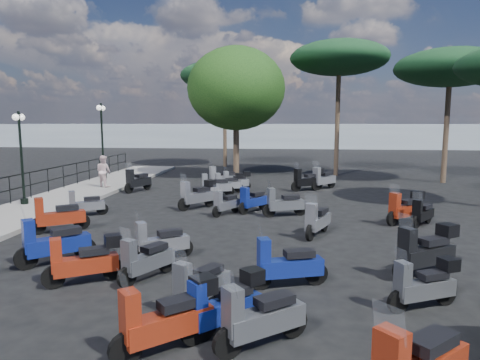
# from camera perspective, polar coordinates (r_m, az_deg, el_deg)

# --- Properties ---
(ground) EXTENTS (120.00, 120.00, 0.00)m
(ground) POSITION_cam_1_polar(r_m,az_deg,el_deg) (12.85, -7.57, -7.46)
(ground) COLOR black
(ground) RESTS_ON ground
(sidewalk) EXTENTS (3.00, 30.00, 0.15)m
(sidewalk) POSITION_cam_1_polar(r_m,az_deg,el_deg) (18.08, -25.67, -3.47)
(sidewalk) COLOR slate
(sidewalk) RESTS_ON ground
(lamp_post_1) EXTENTS (0.52, 1.02, 3.61)m
(lamp_post_1) POSITION_cam_1_polar(r_m,az_deg,el_deg) (18.64, -27.16, 3.38)
(lamp_post_1) COLOR black
(lamp_post_1) RESTS_ON sidewalk
(lamp_post_2) EXTENTS (0.50, 1.23, 4.23)m
(lamp_post_2) POSITION_cam_1_polar(r_m,az_deg,el_deg) (25.49, -17.91, 5.63)
(lamp_post_2) COLOR black
(lamp_post_2) RESTS_ON sidewalk
(pedestrian_far) EXTENTS (0.94, 0.85, 1.57)m
(pedestrian_far) POSITION_cam_1_polar(r_m,az_deg,el_deg) (22.13, -17.74, 1.12)
(pedestrian_far) COLOR beige
(pedestrian_far) RESTS_ON sidewalk
(scooter_1) EXTENTS (1.45, 1.33, 1.47)m
(scooter_1) POSITION_cam_1_polar(r_m,az_deg,el_deg) (11.11, -23.55, -7.77)
(scooter_1) COLOR black
(scooter_1) RESTS_ON ground
(scooter_3) EXTENTS (1.51, 1.13, 1.41)m
(scooter_3) POSITION_cam_1_polar(r_m,az_deg,el_deg) (14.23, -23.11, -4.51)
(scooter_3) COLOR black
(scooter_3) RESTS_ON ground
(scooter_4) EXTENTS (1.34, 0.88, 1.20)m
(scooter_4) POSITION_cam_1_polar(r_m,az_deg,el_deg) (16.27, -19.93, -3.12)
(scooter_4) COLOR black
(scooter_4) RESTS_ON ground
(scooter_5) EXTENTS (0.90, 1.72, 1.45)m
(scooter_5) POSITION_cam_1_polar(r_m,az_deg,el_deg) (21.19, -13.49, -0.18)
(scooter_5) COLOR black
(scooter_5) RESTS_ON ground
(scooter_7) EXTENTS (1.49, 1.01, 1.32)m
(scooter_7) POSITION_cam_1_polar(r_m,az_deg,el_deg) (9.59, -20.01, -10.12)
(scooter_7) COLOR black
(scooter_7) RESTS_ON ground
(scooter_8) EXTENTS (0.91, 1.43, 1.26)m
(scooter_8) POSITION_cam_1_polar(r_m,az_deg,el_deg) (9.47, -12.40, -10.42)
(scooter_8) COLOR black
(scooter_8) RESTS_ON ground
(scooter_9) EXTENTS (0.88, 1.32, 1.19)m
(scooter_9) POSITION_cam_1_polar(r_m,az_deg,el_deg) (15.51, -1.92, -3.19)
(scooter_9) COLOR black
(scooter_9) RESTS_ON ground
(scooter_10) EXTENTS (1.29, 1.46, 1.42)m
(scooter_10) POSITION_cam_1_polar(r_m,az_deg,el_deg) (16.67, -5.68, -2.02)
(scooter_10) COLOR black
(scooter_10) RESTS_ON ground
(scooter_11) EXTENTS (1.46, 0.82, 1.24)m
(scooter_11) POSITION_cam_1_polar(r_m,az_deg,el_deg) (20.19, -1.60, -0.45)
(scooter_11) COLOR black
(scooter_11) RESTS_ON ground
(scooter_12) EXTENTS (1.38, 1.12, 1.33)m
(scooter_12) POSITION_cam_1_polar(r_m,az_deg,el_deg) (6.68, 2.72, -18.00)
(scooter_12) COLOR black
(scooter_12) RESTS_ON ground
(scooter_13) EXTENTS (1.40, 1.25, 1.36)m
(scooter_13) POSITION_cam_1_polar(r_m,az_deg,el_deg) (6.64, -9.69, -17.82)
(scooter_13) COLOR black
(scooter_13) RESTS_ON ground
(scooter_14) EXTENTS (1.39, 0.99, 1.27)m
(scooter_14) POSITION_cam_1_polar(r_m,az_deg,el_deg) (10.69, -10.60, -8.23)
(scooter_14) COLOR black
(scooter_14) RESTS_ON ground
(scooter_15) EXTENTS (1.04, 1.34, 1.27)m
(scooter_15) POSITION_cam_1_polar(r_m,az_deg,el_deg) (15.97, 1.74, -2.76)
(scooter_15) COLOR black
(scooter_15) RESTS_ON ground
(scooter_16) EXTENTS (1.62, 0.78, 1.34)m
(scooter_16) POSITION_cam_1_polar(r_m,az_deg,el_deg) (19.29, -3.32, -0.87)
(scooter_16) COLOR black
(scooter_16) RESTS_ON ground
(scooter_17) EXTENTS (1.66, 1.04, 1.46)m
(scooter_17) POSITION_cam_1_polar(r_m,az_deg,el_deg) (21.55, -2.35, 0.18)
(scooter_17) COLOR black
(scooter_17) RESTS_ON ground
(scooter_18) EXTENTS (1.24, 1.20, 1.26)m
(scooter_18) POSITION_cam_1_polar(r_m,az_deg,el_deg) (7.08, -2.01, -16.34)
(scooter_18) COLOR black
(scooter_18) RESTS_ON ground
(scooter_19) EXTENTS (1.64, 0.76, 1.35)m
(scooter_19) POSITION_cam_1_polar(r_m,az_deg,el_deg) (8.91, 6.24, -11.25)
(scooter_19) COLOR black
(scooter_19) RESTS_ON ground
(scooter_20) EXTENTS (1.39, 0.81, 1.19)m
(scooter_20) POSITION_cam_1_polar(r_m,az_deg,el_deg) (8.59, 23.34, -12.75)
(scooter_20) COLOR black
(scooter_20) RESTS_ON ground
(scooter_21) EXTENTS (0.88, 1.60, 1.35)m
(scooter_21) POSITION_cam_1_polar(r_m,az_deg,el_deg) (12.85, 10.25, -5.36)
(scooter_21) COLOR black
(scooter_21) RESTS_ON ground
(scooter_22) EXTENTS (1.60, 0.79, 1.32)m
(scooter_22) POSITION_cam_1_polar(r_m,az_deg,el_deg) (15.33, 5.85, -3.17)
(scooter_22) COLOR black
(scooter_22) RESTS_ON ground
(scooter_23) EXTENTS (1.60, 1.11, 1.43)m
(scooter_23) POSITION_cam_1_polar(r_m,az_deg,el_deg) (21.13, 8.99, 0.01)
(scooter_23) COLOR black
(scooter_23) RESTS_ON ground
(scooter_26) EXTENTS (1.61, 1.14, 1.45)m
(scooter_26) POSITION_cam_1_polar(r_m,az_deg,el_deg) (10.33, 23.55, -8.73)
(scooter_26) COLOR black
(scooter_26) RESTS_ON ground
(scooter_27) EXTENTS (1.45, 1.21, 1.37)m
(scooter_27) POSITION_cam_1_polar(r_m,az_deg,el_deg) (15.23, 21.20, -3.52)
(scooter_27) COLOR black
(scooter_27) RESTS_ON ground
(scooter_28) EXTENTS (0.98, 1.24, 1.18)m
(scooter_28) POSITION_cam_1_polar(r_m,az_deg,el_deg) (15.04, 23.12, -4.18)
(scooter_28) COLOR black
(scooter_28) RESTS_ON ground
(scooter_29) EXTENTS (1.31, 1.41, 1.45)m
(scooter_29) POSITION_cam_1_polar(r_m,az_deg,el_deg) (21.75, 11.03, 0.09)
(scooter_29) COLOR black
(scooter_29) RESTS_ON ground
(scooter_30) EXTENTS (0.91, 1.43, 1.26)m
(scooter_30) POSITION_cam_1_polar(r_m,az_deg,el_deg) (7.94, -5.35, -13.91)
(scooter_30) COLOR black
(scooter_30) RESTS_ON ground
(scooter_31) EXTENTS (1.46, 0.82, 1.24)m
(scooter_31) POSITION_cam_1_polar(r_m,az_deg,el_deg) (20.92, -0.54, -0.16)
(scooter_31) COLOR black
(scooter_31) RESTS_ON ground
(broadleaf_tree) EXTENTS (5.71, 5.71, 7.69)m
(broadleaf_tree) POSITION_cam_1_polar(r_m,az_deg,el_deg) (25.47, -0.52, 12.06)
(broadleaf_tree) COLOR #38281E
(broadleaf_tree) RESTS_ON ground
(pine_0) EXTENTS (5.95, 5.95, 8.21)m
(pine_0) POSITION_cam_1_polar(r_m,az_deg,el_deg) (27.46, 13.10, 15.51)
(pine_0) COLOR #38281E
(pine_0) RESTS_ON ground
(pine_1) EXTENTS (5.84, 5.84, 7.25)m
(pine_1) POSITION_cam_1_polar(r_m,az_deg,el_deg) (26.18, 26.24, 13.25)
(pine_1) COLOR #38281E
(pine_1) RESTS_ON ground
(pine_2) EXTENTS (6.47, 6.47, 7.79)m
(pine_2) POSITION_cam_1_polar(r_m,az_deg,el_deg) (32.07, -2.06, 13.67)
(pine_2) COLOR #38281E
(pine_2) RESTS_ON ground
(distant_hills) EXTENTS (70.00, 8.00, 3.00)m
(distant_hills) POSITION_cam_1_polar(r_m,az_deg,el_deg) (57.14, 3.17, 5.93)
(distant_hills) COLOR gray
(distant_hills) RESTS_ON ground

